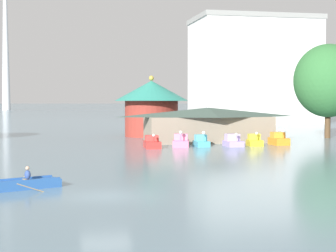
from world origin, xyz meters
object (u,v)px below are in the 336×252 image
(pedal_boat_pink, at_px, (181,142))
(pedal_boat_cyan, at_px, (201,142))
(rowboat_with_rower, at_px, (22,184))
(pedal_boat_lavender, at_px, (233,141))
(pedal_boat_red, at_px, (152,143))
(distant_broadcast_tower, at_px, (5,4))
(shoreline_tree_right, at_px, (328,81))
(pedal_boat_yellow, at_px, (254,141))
(pedal_boat_orange, at_px, (279,140))
(boathouse, at_px, (208,124))
(background_building_block, at_px, (254,71))
(green_roof_pavilion, at_px, (151,104))

(pedal_boat_pink, bearing_deg, pedal_boat_cyan, 110.39)
(rowboat_with_rower, xyz_separation_m, pedal_boat_lavender, (20.43, 25.21, 0.25))
(pedal_boat_red, xyz_separation_m, distant_broadcast_tower, (-33.40, 254.24, 55.36))
(shoreline_tree_right, height_order, distant_broadcast_tower, distant_broadcast_tower)
(pedal_boat_yellow, height_order, pedal_boat_orange, pedal_boat_orange)
(pedal_boat_cyan, relative_size, boathouse, 0.15)
(background_building_block, bearing_deg, pedal_boat_cyan, -115.34)
(pedal_boat_lavender, xyz_separation_m, pedal_boat_yellow, (2.47, 0.16, -0.00))
(pedal_boat_red, bearing_deg, pedal_boat_lavender, 94.64)
(distant_broadcast_tower, bearing_deg, rowboat_with_rower, -85.55)
(pedal_boat_orange, relative_size, boathouse, 0.17)
(boathouse, bearing_deg, rowboat_with_rower, -121.82)
(rowboat_with_rower, distance_m, pedal_boat_orange, 36.83)
(shoreline_tree_right, bearing_deg, rowboat_with_rower, -135.96)
(pedal_boat_pink, height_order, boathouse, boathouse)
(pedal_boat_pink, bearing_deg, pedal_boat_orange, 106.81)
(pedal_boat_red, relative_size, boathouse, 0.19)
(pedal_boat_pink, relative_size, background_building_block, 0.12)
(boathouse, height_order, distant_broadcast_tower, distant_broadcast_tower)
(background_building_block, bearing_deg, green_roof_pavilion, -126.53)
(pedal_boat_red, xyz_separation_m, pedal_boat_yellow, (11.23, 0.44, -0.01))
(pedal_boat_pink, bearing_deg, distant_broadcast_tower, -157.06)
(boathouse, relative_size, background_building_block, 0.61)
(pedal_boat_lavender, bearing_deg, rowboat_with_rower, -39.78)
(pedal_boat_lavender, xyz_separation_m, boathouse, (-0.95, 6.18, 1.60))
(pedal_boat_pink, bearing_deg, pedal_boat_red, -61.56)
(pedal_boat_orange, distance_m, distant_broadcast_tower, 263.38)
(pedal_boat_lavender, bearing_deg, background_building_block, 156.91)
(pedal_boat_lavender, height_order, boathouse, boathouse)
(pedal_boat_lavender, xyz_separation_m, green_roof_pavilion, (-5.52, 18.31, 3.87))
(background_building_block, bearing_deg, boathouse, -115.56)
(rowboat_with_rower, height_order, pedal_boat_red, pedal_boat_red)
(boathouse, bearing_deg, background_building_block, 64.44)
(pedal_boat_pink, relative_size, distant_broadcast_tower, 0.02)
(pedal_boat_cyan, bearing_deg, pedal_boat_yellow, 84.12)
(shoreline_tree_right, xyz_separation_m, distant_broadcast_tower, (-58.40, 243.70, 48.45))
(pedal_boat_yellow, height_order, green_roof_pavilion, green_roof_pavilion)
(shoreline_tree_right, bearing_deg, pedal_boat_red, -157.15)
(pedal_boat_yellow, height_order, shoreline_tree_right, shoreline_tree_right)
(rowboat_with_rower, bearing_deg, distant_broadcast_tower, -109.76)
(pedal_boat_orange, bearing_deg, shoreline_tree_right, 131.19)
(pedal_boat_yellow, bearing_deg, distant_broadcast_tower, -163.08)
(pedal_boat_pink, xyz_separation_m, green_roof_pavilion, (0.03, 17.81, 3.84))
(pedal_boat_cyan, distance_m, distant_broadcast_tower, 262.11)
(boathouse, xyz_separation_m, distant_broadcast_tower, (-41.22, 247.77, 53.76))
(boathouse, bearing_deg, pedal_boat_orange, -39.10)
(pedal_boat_lavender, bearing_deg, pedal_boat_red, -88.90)
(pedal_boat_cyan, xyz_separation_m, pedal_boat_yellow, (5.76, -0.57, 0.01))
(pedal_boat_yellow, distance_m, shoreline_tree_right, 18.42)
(pedal_boat_orange, xyz_separation_m, background_building_block, (18.21, 56.91, 10.75))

